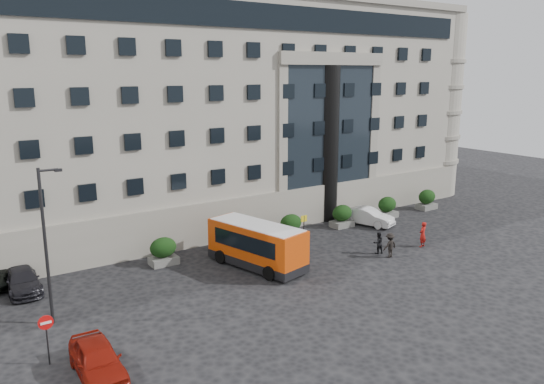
{
  "coord_description": "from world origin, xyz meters",
  "views": [
    {
      "loc": [
        -16.64,
        -23.71,
        12.43
      ],
      "look_at": [
        1.73,
        3.47,
        5.0
      ],
      "focal_mm": 35.0,
      "sensor_mm": 36.0,
      "label": 1
    }
  ],
  "objects": [
    {
      "name": "ground",
      "position": [
        0.0,
        0.0,
        0.0
      ],
      "size": [
        120.0,
        120.0,
        0.0
      ],
      "primitive_type": "plane",
      "color": "black",
      "rests_on": "ground"
    },
    {
      "name": "minibus",
      "position": [
        0.88,
        3.99,
        1.59
      ],
      "size": [
        3.96,
        7.28,
        2.89
      ],
      "rotation": [
        0.0,
        0.0,
        0.24
      ],
      "color": "#C63E09",
      "rests_on": "ground"
    },
    {
      "name": "hedge_b",
      "position": [
        1.2,
        7.8,
        0.93
      ],
      "size": [
        1.8,
        1.26,
        1.84
      ],
      "color": "#5E5E5B",
      "rests_on": "ground"
    },
    {
      "name": "hedge_d",
      "position": [
        11.6,
        7.8,
        0.93
      ],
      "size": [
        1.8,
        1.26,
        1.84
      ],
      "color": "#5E5E5B",
      "rests_on": "ground"
    },
    {
      "name": "entrance_column",
      "position": [
        12.0,
        10.3,
        6.5
      ],
      "size": [
        1.8,
        1.8,
        13.0
      ],
      "primitive_type": "cylinder",
      "color": "black",
      "rests_on": "ground"
    },
    {
      "name": "no_entry_sign",
      "position": [
        -13.0,
        -1.04,
        1.65
      ],
      "size": [
        0.64,
        0.16,
        2.32
      ],
      "color": "#262628",
      "rests_on": "ground"
    },
    {
      "name": "street_lamp",
      "position": [
        -11.94,
        3.0,
        4.37
      ],
      "size": [
        1.16,
        0.18,
        8.0
      ],
      "color": "#262628",
      "rests_on": "ground"
    },
    {
      "name": "parked_car_a",
      "position": [
        -11.5,
        -3.1,
        0.74
      ],
      "size": [
        1.94,
        4.44,
        1.49
      ],
      "primitive_type": "imported",
      "rotation": [
        0.0,
        0.0,
        -0.04
      ],
      "color": "maroon",
      "rests_on": "ground"
    },
    {
      "name": "bus_stop_sign",
      "position": [
        5.5,
        5.0,
        1.73
      ],
      "size": [
        0.5,
        0.08,
        2.52
      ],
      "color": "#262628",
      "rests_on": "ground"
    },
    {
      "name": "civic_building",
      "position": [
        6.0,
        22.0,
        9.0
      ],
      "size": [
        44.0,
        24.0,
        18.0
      ],
      "primitive_type": "cube",
      "color": "gray",
      "rests_on": "ground"
    },
    {
      "name": "red_truck",
      "position": [
        -11.93,
        14.32,
        1.58
      ],
      "size": [
        3.38,
        6.04,
        3.09
      ],
      "rotation": [
        0.0,
        0.0,
        -0.15
      ],
      "color": "maroon",
      "rests_on": "ground"
    },
    {
      "name": "parked_car_c",
      "position": [
        -12.51,
        8.29,
        0.63
      ],
      "size": [
        1.91,
        4.41,
        1.27
      ],
      "primitive_type": "imported",
      "rotation": [
        0.0,
        0.0,
        -0.03
      ],
      "color": "black",
      "rests_on": "ground"
    },
    {
      "name": "pedestrian_b",
      "position": [
        9.31,
        1.41,
        0.77
      ],
      "size": [
        0.87,
        0.74,
        1.55
      ],
      "primitive_type": "imported",
      "rotation": [
        0.0,
        0.0,
        2.91
      ],
      "color": "black",
      "rests_on": "ground"
    },
    {
      "name": "pedestrian_a",
      "position": [
        13.03,
        0.65,
        0.93
      ],
      "size": [
        0.76,
        0.59,
        1.87
      ],
      "primitive_type": "imported",
      "rotation": [
        0.0,
        0.0,
        3.37
      ],
      "color": "#9E130F",
      "rests_on": "ground"
    },
    {
      "name": "hedge_a",
      "position": [
        -4.0,
        7.8,
        0.93
      ],
      "size": [
        1.8,
        1.26,
        1.84
      ],
      "color": "#5E5E5B",
      "rests_on": "ground"
    },
    {
      "name": "hedge_e",
      "position": [
        16.8,
        7.8,
        0.93
      ],
      "size": [
        1.8,
        1.26,
        1.84
      ],
      "color": "#5E5E5B",
      "rests_on": "ground"
    },
    {
      "name": "hedge_c",
      "position": [
        6.4,
        7.8,
        0.93
      ],
      "size": [
        1.8,
        1.26,
        1.84
      ],
      "color": "#5E5E5B",
      "rests_on": "ground"
    },
    {
      "name": "white_taxi",
      "position": [
        13.74,
        7.0,
        0.72
      ],
      "size": [
        2.92,
        4.62,
        1.44
      ],
      "primitive_type": "imported",
      "rotation": [
        0.0,
        0.0,
        0.35
      ],
      "color": "silver",
      "rests_on": "ground"
    },
    {
      "name": "pedestrian_c",
      "position": [
        9.42,
        0.41,
        0.86
      ],
      "size": [
        1.12,
        0.66,
        1.72
      ],
      "primitive_type": "imported",
      "rotation": [
        0.0,
        0.0,
        3.16
      ],
      "color": "black",
      "rests_on": "ground"
    },
    {
      "name": "hedge_f",
      "position": [
        22.0,
        7.8,
        0.93
      ],
      "size": [
        1.8,
        1.26,
        1.84
      ],
      "color": "#5E5E5B",
      "rests_on": "ground"
    }
  ]
}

